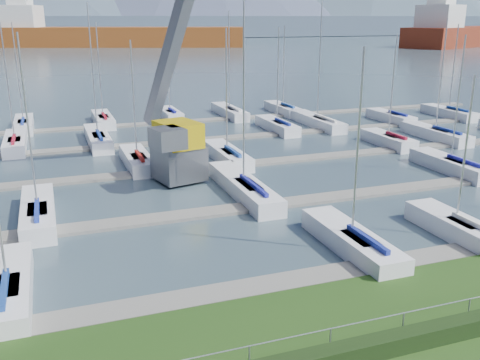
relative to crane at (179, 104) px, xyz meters
name	(u,v)px	position (x,y,z in m)	size (l,w,h in m)	color
water	(63,43)	(0.25, 235.40, -5.73)	(800.00, 540.00, 0.20)	#3D4F5A
hedge	(361,351)	(0.25, -25.00, -4.98)	(80.00, 0.70, 0.70)	black
fence	(356,323)	(0.25, -24.60, -4.13)	(0.04, 0.04, 80.00)	#93979B
foothill	(57,27)	(0.25, 305.40, 0.67)	(900.00, 80.00, 12.00)	#475567
docks	(180,170)	(0.25, 1.40, -5.55)	(90.00, 41.60, 0.25)	gray
crane	(179,104)	(0.00, 0.00, 0.00)	(6.96, 13.14, 22.35)	#5C5F64
cargo_ship_mid	(104,37)	(15.20, 193.73, -1.84)	(106.50, 50.47, 21.50)	brown
cargo_ship_east	(468,36)	(162.91, 150.50, -1.67)	(88.18, 50.60, 21.50)	maroon
sailboat_fleet	(132,94)	(-2.51, 5.99, 0.07)	(74.96, 49.24, 13.79)	navy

